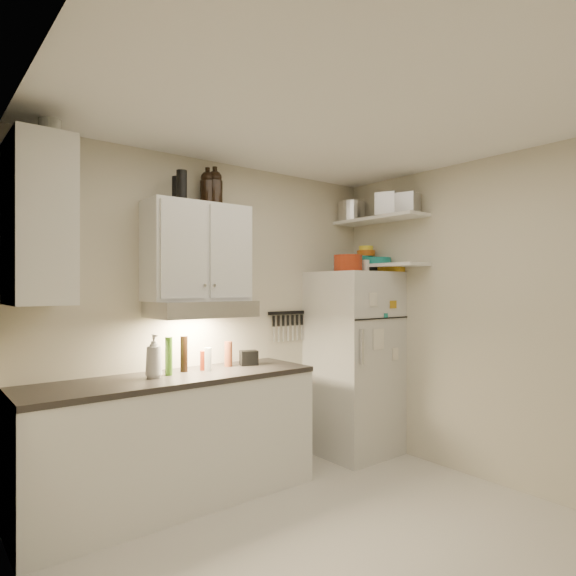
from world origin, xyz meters
TOP-DOWN VIEW (x-y plane):
  - floor at (0.00, 0.00)m, footprint 3.20×3.00m
  - ceiling at (0.00, 0.00)m, footprint 3.20×3.00m
  - back_wall at (0.00, 1.51)m, footprint 3.20×0.02m
  - left_wall at (-1.61, 0.00)m, footprint 0.02×3.00m
  - right_wall at (1.61, 0.00)m, footprint 0.02×3.00m
  - base_cabinet at (-0.55, 1.20)m, footprint 2.10×0.60m
  - countertop at (-0.55, 1.20)m, footprint 2.10×0.62m
  - upper_cabinet at (-0.30, 1.33)m, footprint 0.80×0.33m
  - side_cabinet at (-1.44, 1.20)m, footprint 0.33×0.55m
  - range_hood at (-0.30, 1.27)m, footprint 0.76×0.46m
  - fridge at (1.25, 1.16)m, footprint 0.70×0.68m
  - shelf_hi at (1.45, 1.02)m, footprint 0.30×0.95m
  - shelf_lo at (1.45, 1.02)m, footprint 0.30×0.95m
  - knife_strip at (0.70, 1.49)m, footprint 0.42×0.02m
  - dutch_oven at (1.09, 1.08)m, footprint 0.27×0.27m
  - book_stack at (1.50, 0.92)m, footprint 0.23×0.26m
  - spice_jar at (1.29, 1.05)m, footprint 0.07×0.07m
  - stock_pot at (1.44, 1.38)m, footprint 0.30×0.30m
  - tin_a at (1.41, 0.89)m, footprint 0.26×0.25m
  - tin_b at (1.46, 0.71)m, footprint 0.23×0.23m
  - bowl_teal at (1.46, 1.26)m, footprint 0.22×0.22m
  - bowl_orange at (1.48, 1.22)m, footprint 0.18×0.18m
  - bowl_yellow at (1.48, 1.22)m, footprint 0.14×0.14m
  - plates at (1.49, 1.08)m, footprint 0.36×0.36m
  - growler_a at (-0.19, 1.38)m, footprint 0.16×0.16m
  - growler_b at (-0.13, 1.36)m, footprint 0.15×0.15m
  - thermos_a at (-0.45, 1.29)m, footprint 0.09×0.09m
  - thermos_b at (-0.46, 1.35)m, footprint 0.08×0.08m
  - side_jar at (-1.36, 1.26)m, footprint 0.18×0.18m
  - soap_bottle at (-0.70, 1.22)m, footprint 0.13×0.13m
  - pepper_mill at (-0.03, 1.31)m, footprint 0.06×0.06m
  - oil_bottle at (-0.58, 1.24)m, footprint 0.06×0.06m
  - vinegar_bottle at (-0.43, 1.31)m, footprint 0.06×0.06m
  - clear_bottle at (-0.25, 1.25)m, footprint 0.07×0.07m
  - red_jar at (-0.26, 1.28)m, footprint 0.09×0.09m
  - caddy at (0.13, 1.27)m, footprint 0.16×0.14m

SIDE VIEW (x-z plane):
  - floor at x=0.00m, z-range -0.02..0.00m
  - base_cabinet at x=-0.55m, z-range 0.00..0.88m
  - fridge at x=1.25m, z-range 0.00..1.70m
  - countertop at x=-0.55m, z-range 0.88..0.92m
  - caddy at x=0.13m, z-range 0.92..1.04m
  - red_jar at x=-0.26m, z-range 0.92..1.07m
  - clear_bottle at x=-0.25m, z-range 0.92..1.09m
  - pepper_mill at x=-0.03m, z-range 0.92..1.12m
  - vinegar_bottle at x=-0.43m, z-range 0.92..1.19m
  - oil_bottle at x=-0.58m, z-range 0.92..1.20m
  - soap_bottle at x=-0.70m, z-range 0.92..1.26m
  - back_wall at x=0.00m, z-range 0.00..2.60m
  - left_wall at x=-1.61m, z-range 0.00..2.60m
  - right_wall at x=1.61m, z-range 0.00..2.60m
  - knife_strip at x=0.70m, z-range 1.31..1.33m
  - range_hood at x=-0.30m, z-range 1.33..1.45m
  - book_stack at x=1.50m, z-range 1.70..1.77m
  - spice_jar at x=1.29m, z-range 1.70..1.81m
  - shelf_lo at x=1.45m, z-range 1.75..1.77m
  - dutch_oven at x=1.09m, z-range 1.70..1.85m
  - plates at x=1.49m, z-range 1.77..1.84m
  - bowl_teal at x=1.46m, z-range 1.77..1.86m
  - upper_cabinet at x=-0.30m, z-range 1.45..2.20m
  - bowl_orange at x=1.48m, z-range 1.86..1.92m
  - bowl_yellow at x=1.48m, z-range 1.92..1.96m
  - side_cabinet at x=-1.44m, z-range 1.45..2.45m
  - shelf_hi at x=1.45m, z-range 2.19..2.22m
  - thermos_b at x=-0.46m, z-range 2.20..2.39m
  - tin_b at x=1.46m, z-range 2.21..2.40m
  - thermos_a at x=-0.45m, z-range 2.20..2.43m
  - stock_pot at x=1.44m, z-range 2.21..2.41m
  - tin_a at x=1.41m, z-range 2.21..2.42m
  - growler_a at x=-0.19m, z-range 2.20..2.48m
  - growler_b at x=-0.13m, z-range 2.20..2.49m
  - side_jar at x=-1.36m, z-range 2.45..2.63m
  - ceiling at x=0.00m, z-range 2.60..2.62m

